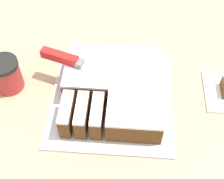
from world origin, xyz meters
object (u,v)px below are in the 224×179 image
object	(u,v)px
cake	(114,88)
coffee_cup	(6,75)
cake_board	(112,98)
knife	(73,61)

from	to	relation	value
cake	coffee_cup	distance (m)	0.28
cake_board	coffee_cup	size ratio (longest dim) A/B	3.59
cake_board	cake	xyz separation A→B (m)	(0.00, 0.01, 0.04)
cake_board	coffee_cup	xyz separation A→B (m)	(-0.27, 0.02, 0.04)
coffee_cup	cake_board	bearing A→B (deg)	-4.97
cake_board	cake	distance (m)	0.04
cake	coffee_cup	world-z (taller)	coffee_cup
cake_board	cake	size ratio (longest dim) A/B	1.25
cake_board	coffee_cup	bearing A→B (deg)	175.03
cake_board	knife	distance (m)	0.14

